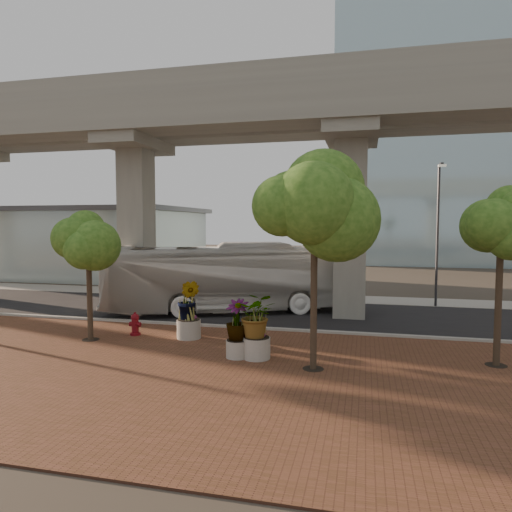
# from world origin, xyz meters

# --- Properties ---
(ground) EXTENTS (160.00, 160.00, 0.00)m
(ground) POSITION_xyz_m (0.00, 0.00, 0.00)
(ground) COLOR #3B342A
(ground) RESTS_ON ground
(brick_plaza) EXTENTS (70.00, 13.00, 0.06)m
(brick_plaza) POSITION_xyz_m (0.00, -8.00, 0.03)
(brick_plaza) COLOR brown
(brick_plaza) RESTS_ON ground
(asphalt_road) EXTENTS (90.00, 8.00, 0.04)m
(asphalt_road) POSITION_xyz_m (0.00, 2.00, 0.02)
(asphalt_road) COLOR black
(asphalt_road) RESTS_ON ground
(curb_strip) EXTENTS (70.00, 0.25, 0.16)m
(curb_strip) POSITION_xyz_m (0.00, -2.00, 0.08)
(curb_strip) COLOR #9F9C94
(curb_strip) RESTS_ON ground
(far_sidewalk) EXTENTS (90.00, 3.00, 0.06)m
(far_sidewalk) POSITION_xyz_m (0.00, 7.50, 0.03)
(far_sidewalk) COLOR #9F9C94
(far_sidewalk) RESTS_ON ground
(transit_viaduct) EXTENTS (72.00, 5.60, 12.40)m
(transit_viaduct) POSITION_xyz_m (0.00, 2.00, 7.29)
(transit_viaduct) COLOR gray
(transit_viaduct) RESTS_ON ground
(station_pavilion) EXTENTS (23.00, 13.00, 6.30)m
(station_pavilion) POSITION_xyz_m (-20.00, 16.00, 3.22)
(station_pavilion) COLOR #A9BFC2
(station_pavilion) RESTS_ON ground
(transit_bus) EXTENTS (13.63, 8.06, 3.75)m
(transit_bus) POSITION_xyz_m (-0.37, 1.80, 1.87)
(transit_bus) COLOR silver
(transit_bus) RESTS_ON ground
(fire_hydrant) EXTENTS (0.49, 0.44, 0.98)m
(fire_hydrant) POSITION_xyz_m (-2.78, -4.31, 0.53)
(fire_hydrant) COLOR maroon
(fire_hydrant) RESTS_ON ground
(planter_front) EXTENTS (2.14, 2.14, 2.36)m
(planter_front) POSITION_xyz_m (3.07, -6.40, 1.49)
(planter_front) COLOR #9D968E
(planter_front) RESTS_ON ground
(planter_right) EXTENTS (1.95, 1.95, 2.08)m
(planter_right) POSITION_xyz_m (2.36, -6.45, 1.32)
(planter_right) COLOR #9A978B
(planter_right) RESTS_ON ground
(planter_left) EXTENTS (2.21, 2.21, 2.43)m
(planter_left) POSITION_xyz_m (-0.35, -4.26, 1.54)
(planter_left) COLOR #9B958C
(planter_left) RESTS_ON ground
(street_tree_near_west) EXTENTS (3.08, 3.08, 5.49)m
(street_tree_near_west) POSITION_xyz_m (-4.19, -5.46, 4.12)
(street_tree_near_west) COLOR #453627
(street_tree_near_west) RESTS_ON ground
(street_tree_near_east) EXTENTS (4.32, 4.32, 7.09)m
(street_tree_near_east) POSITION_xyz_m (5.15, -7.11, 5.16)
(street_tree_near_east) COLOR #453627
(street_tree_near_east) RESTS_ON ground
(street_tree_far_east) EXTENTS (2.99, 2.99, 5.98)m
(street_tree_far_east) POSITION_xyz_m (11.10, -5.30, 4.65)
(street_tree_far_east) COLOR #453627
(street_tree_far_east) RESTS_ON ground
(streetlamp_west) EXTENTS (0.43, 1.25, 8.60)m
(streetlamp_west) POSITION_xyz_m (-7.95, 5.86, 5.02)
(streetlamp_west) COLOR #2B2C30
(streetlamp_west) RESTS_ON ground
(streetlamp_east) EXTENTS (0.40, 1.18, 8.16)m
(streetlamp_east) POSITION_xyz_m (10.79, 6.03, 4.76)
(streetlamp_east) COLOR #303135
(streetlamp_east) RESTS_ON ground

